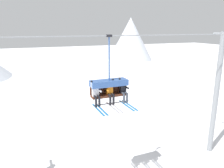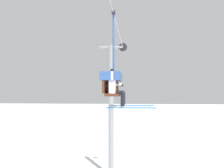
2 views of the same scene
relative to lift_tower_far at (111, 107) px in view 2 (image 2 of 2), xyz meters
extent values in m
cylinder|color=gray|center=(0.00, 0.02, -0.23)|extent=(0.36, 0.36, 8.84)
cylinder|color=gray|center=(0.00, 0.02, 4.04)|extent=(0.16, 1.60, 0.16)
cylinder|color=black|center=(0.00, -0.78, 4.04)|extent=(0.08, 0.56, 0.56)
cylinder|color=gray|center=(-8.28, -0.78, 4.04)|extent=(18.56, 0.05, 0.05)
cube|color=#512819|center=(-8.55, -0.78, 1.01)|extent=(1.91, 0.48, 0.10)
cube|color=#512819|center=(-8.55, -0.50, 1.29)|extent=(1.91, 0.08, 0.45)
cube|color=#335699|center=(-8.55, -0.72, 1.66)|extent=(1.95, 0.68, 0.30)
cylinder|color=black|center=(-8.55, -1.10, 0.68)|extent=(1.91, 0.04, 0.04)
cylinder|color=#335699|center=(-8.55, -0.78, 2.90)|extent=(0.07, 0.07, 2.18)
cube|color=black|center=(-8.55, -0.78, 4.04)|extent=(0.28, 0.12, 0.12)
cube|color=silver|center=(-9.32, -0.80, 1.32)|extent=(0.32, 0.22, 0.52)
sphere|color=silver|center=(-9.32, -0.80, 1.68)|extent=(0.22, 0.22, 0.22)
ellipsoid|color=black|center=(-9.32, -0.90, 1.68)|extent=(0.17, 0.04, 0.08)
cylinder|color=black|center=(-9.40, -0.97, 1.10)|extent=(0.11, 0.34, 0.11)
cylinder|color=black|center=(-9.23, -0.97, 1.10)|extent=(0.11, 0.34, 0.11)
cylinder|color=black|center=(-9.40, -1.14, 0.86)|extent=(0.11, 0.11, 0.48)
cylinder|color=black|center=(-9.23, -1.14, 0.86)|extent=(0.11, 0.11, 0.48)
cube|color=#1E6BB2|center=(-9.40, -1.44, 0.57)|extent=(0.09, 1.70, 0.02)
cube|color=#1E6BB2|center=(-9.23, -1.44, 0.57)|extent=(0.09, 1.70, 0.02)
cylinder|color=silver|center=(-9.50, -0.80, 1.67)|extent=(0.09, 0.09, 0.30)
sphere|color=black|center=(-9.50, -0.80, 1.84)|extent=(0.11, 0.11, 0.11)
cylinder|color=silver|center=(-9.13, -0.95, 1.36)|extent=(0.09, 0.30, 0.09)
cube|color=orange|center=(-8.55, -0.80, 1.32)|extent=(0.32, 0.22, 0.52)
sphere|color=maroon|center=(-8.55, -0.80, 1.68)|extent=(0.22, 0.22, 0.22)
ellipsoid|color=black|center=(-8.55, -0.90, 1.68)|extent=(0.17, 0.04, 0.08)
cylinder|color=black|center=(-8.64, -0.97, 1.10)|extent=(0.11, 0.34, 0.11)
cylinder|color=black|center=(-8.46, -0.97, 1.10)|extent=(0.11, 0.34, 0.11)
cylinder|color=black|center=(-8.64, -1.14, 0.86)|extent=(0.11, 0.11, 0.48)
cylinder|color=black|center=(-8.46, -1.14, 0.86)|extent=(0.11, 0.11, 0.48)
cube|color=#B2B2BC|center=(-8.64, -1.44, 0.57)|extent=(0.09, 1.70, 0.02)
cube|color=#B2B2BC|center=(-8.46, -1.44, 0.57)|extent=(0.09, 1.70, 0.02)
cylinder|color=orange|center=(-8.74, -0.95, 1.36)|extent=(0.09, 0.30, 0.09)
cylinder|color=orange|center=(-8.36, -0.80, 1.67)|extent=(0.09, 0.09, 0.30)
sphere|color=black|center=(-8.36, -0.80, 1.84)|extent=(0.11, 0.11, 0.11)
cube|color=black|center=(-7.79, -0.80, 1.32)|extent=(0.32, 0.22, 0.52)
sphere|color=black|center=(-7.79, -0.80, 1.68)|extent=(0.22, 0.22, 0.22)
ellipsoid|color=black|center=(-7.79, -0.90, 1.68)|extent=(0.17, 0.04, 0.08)
cylinder|color=#3D424C|center=(-7.88, -0.97, 1.10)|extent=(0.11, 0.34, 0.11)
cylinder|color=#3D424C|center=(-7.70, -0.97, 1.10)|extent=(0.11, 0.34, 0.11)
cylinder|color=#3D424C|center=(-7.88, -1.14, 0.86)|extent=(0.11, 0.11, 0.48)
cylinder|color=#3D424C|center=(-7.70, -1.14, 0.86)|extent=(0.11, 0.11, 0.48)
cube|color=#1E6BB2|center=(-7.88, -1.44, 0.57)|extent=(0.09, 1.70, 0.02)
cube|color=#1E6BB2|center=(-7.70, -1.44, 0.57)|extent=(0.09, 1.70, 0.02)
cylinder|color=black|center=(-7.97, -0.80, 1.67)|extent=(0.09, 0.09, 0.30)
sphere|color=black|center=(-7.97, -0.80, 1.84)|extent=(0.11, 0.11, 0.11)
cylinder|color=black|center=(-7.60, -0.95, 1.36)|extent=(0.09, 0.30, 0.09)
camera|label=1|loc=(-12.61, -10.84, 4.40)|focal=35.00mm
camera|label=2|loc=(-18.85, -1.55, 1.21)|focal=45.00mm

